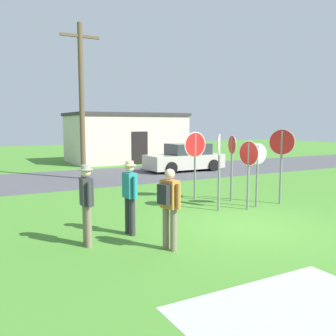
{
  "coord_description": "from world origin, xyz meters",
  "views": [
    {
      "loc": [
        -6.16,
        -7.06,
        2.59
      ],
      "look_at": [
        -0.88,
        2.46,
        1.3
      ],
      "focal_mm": 39.92,
      "sensor_mm": 36.0,
      "label": 1
    }
  ],
  "objects_px": {
    "stop_sign_nearest": "(232,157)",
    "stop_sign_leaning_left": "(257,165)",
    "person_in_teal": "(87,200)",
    "person_holding_notes": "(169,203)",
    "stop_sign_rear_left": "(219,160)",
    "stop_sign_leaning_right": "(249,163)",
    "stop_sign_tallest": "(281,152)",
    "parked_car_on_street": "(185,158)",
    "stop_sign_low_front": "(195,153)",
    "person_in_dark_shirt": "(130,193)",
    "utility_pole": "(82,99)"
  },
  "relations": [
    {
      "from": "stop_sign_leaning_left",
      "to": "person_in_teal",
      "type": "bearing_deg",
      "value": -169.16
    },
    {
      "from": "parked_car_on_street",
      "to": "person_holding_notes",
      "type": "distance_m",
      "value": 13.15
    },
    {
      "from": "stop_sign_leaning_left",
      "to": "stop_sign_nearest",
      "type": "bearing_deg",
      "value": 95.45
    },
    {
      "from": "person_in_teal",
      "to": "stop_sign_leaning_left",
      "type": "bearing_deg",
      "value": 10.84
    },
    {
      "from": "person_holding_notes",
      "to": "person_in_teal",
      "type": "bearing_deg",
      "value": 142.23
    },
    {
      "from": "stop_sign_leaning_left",
      "to": "person_in_dark_shirt",
      "type": "relative_size",
      "value": 1.15
    },
    {
      "from": "person_holding_notes",
      "to": "stop_sign_rear_left",
      "type": "bearing_deg",
      "value": 37.93
    },
    {
      "from": "stop_sign_leaning_right",
      "to": "stop_sign_low_front",
      "type": "bearing_deg",
      "value": 104.88
    },
    {
      "from": "stop_sign_low_front",
      "to": "person_in_dark_shirt",
      "type": "relative_size",
      "value": 1.34
    },
    {
      "from": "stop_sign_nearest",
      "to": "stop_sign_tallest",
      "type": "relative_size",
      "value": 0.91
    },
    {
      "from": "stop_sign_leaning_left",
      "to": "person_in_teal",
      "type": "distance_m",
      "value": 5.86
    },
    {
      "from": "stop_sign_leaning_left",
      "to": "person_holding_notes",
      "type": "height_order",
      "value": "stop_sign_leaning_left"
    },
    {
      "from": "utility_pole",
      "to": "parked_car_on_street",
      "type": "bearing_deg",
      "value": 2.5
    },
    {
      "from": "stop_sign_nearest",
      "to": "stop_sign_leaning_left",
      "type": "xyz_separation_m",
      "value": [
        0.11,
        -1.12,
        -0.15
      ]
    },
    {
      "from": "stop_sign_tallest",
      "to": "stop_sign_low_front",
      "type": "height_order",
      "value": "stop_sign_tallest"
    },
    {
      "from": "stop_sign_leaning_right",
      "to": "stop_sign_tallest",
      "type": "bearing_deg",
      "value": 4.58
    },
    {
      "from": "parked_car_on_street",
      "to": "stop_sign_leaning_left",
      "type": "distance_m",
      "value": 9.3
    },
    {
      "from": "stop_sign_nearest",
      "to": "stop_sign_leaning_left",
      "type": "distance_m",
      "value": 1.13
    },
    {
      "from": "stop_sign_nearest",
      "to": "stop_sign_leaning_left",
      "type": "height_order",
      "value": "stop_sign_nearest"
    },
    {
      "from": "stop_sign_low_front",
      "to": "person_in_teal",
      "type": "height_order",
      "value": "stop_sign_low_front"
    },
    {
      "from": "stop_sign_nearest",
      "to": "person_in_teal",
      "type": "bearing_deg",
      "value": -158.53
    },
    {
      "from": "stop_sign_leaning_right",
      "to": "stop_sign_nearest",
      "type": "bearing_deg",
      "value": 73.53
    },
    {
      "from": "person_in_dark_shirt",
      "to": "person_holding_notes",
      "type": "relative_size",
      "value": 1.03
    },
    {
      "from": "parked_car_on_street",
      "to": "person_holding_notes",
      "type": "xyz_separation_m",
      "value": [
        -7.18,
        -11.02,
        0.29
      ]
    },
    {
      "from": "stop_sign_nearest",
      "to": "stop_sign_tallest",
      "type": "height_order",
      "value": "stop_sign_tallest"
    },
    {
      "from": "stop_sign_leaning_right",
      "to": "stop_sign_rear_left",
      "type": "bearing_deg",
      "value": 160.89
    },
    {
      "from": "stop_sign_leaning_left",
      "to": "person_in_dark_shirt",
      "type": "height_order",
      "value": "stop_sign_leaning_left"
    },
    {
      "from": "person_in_dark_shirt",
      "to": "stop_sign_nearest",
      "type": "bearing_deg",
      "value": 22.81
    },
    {
      "from": "stop_sign_rear_left",
      "to": "person_holding_notes",
      "type": "xyz_separation_m",
      "value": [
        -3.01,
        -2.35,
        -0.55
      ]
    },
    {
      "from": "stop_sign_low_front",
      "to": "stop_sign_leaning_right",
      "type": "bearing_deg",
      "value": -75.12
    },
    {
      "from": "stop_sign_nearest",
      "to": "stop_sign_tallest",
      "type": "distance_m",
      "value": 1.59
    },
    {
      "from": "parked_car_on_street",
      "to": "stop_sign_leaning_right",
      "type": "height_order",
      "value": "stop_sign_leaning_right"
    },
    {
      "from": "stop_sign_nearest",
      "to": "stop_sign_low_front",
      "type": "bearing_deg",
      "value": 137.99
    },
    {
      "from": "stop_sign_low_front",
      "to": "stop_sign_leaning_left",
      "type": "height_order",
      "value": "stop_sign_low_front"
    },
    {
      "from": "utility_pole",
      "to": "stop_sign_tallest",
      "type": "distance_m",
      "value": 9.7
    },
    {
      "from": "stop_sign_leaning_left",
      "to": "person_holding_notes",
      "type": "relative_size",
      "value": 1.18
    },
    {
      "from": "stop_sign_rear_left",
      "to": "stop_sign_leaning_right",
      "type": "bearing_deg",
      "value": -19.11
    },
    {
      "from": "stop_sign_rear_left",
      "to": "person_in_teal",
      "type": "distance_m",
      "value": 4.62
    },
    {
      "from": "stop_sign_tallest",
      "to": "person_in_dark_shirt",
      "type": "xyz_separation_m",
      "value": [
        -5.62,
        -0.77,
        -0.7
      ]
    },
    {
      "from": "stop_sign_leaning_right",
      "to": "person_holding_notes",
      "type": "bearing_deg",
      "value": -152.18
    },
    {
      "from": "parked_car_on_street",
      "to": "person_in_teal",
      "type": "distance_m",
      "value": 13.13
    },
    {
      "from": "utility_pole",
      "to": "stop_sign_leaning_left",
      "type": "relative_size",
      "value": 3.59
    },
    {
      "from": "person_holding_notes",
      "to": "stop_sign_low_front",
      "type": "bearing_deg",
      "value": 51.13
    },
    {
      "from": "parked_car_on_street",
      "to": "person_holding_notes",
      "type": "height_order",
      "value": "person_holding_notes"
    },
    {
      "from": "person_in_teal",
      "to": "stop_sign_tallest",
      "type": "bearing_deg",
      "value": 9.15
    },
    {
      "from": "stop_sign_tallest",
      "to": "stop_sign_leaning_left",
      "type": "xyz_separation_m",
      "value": [
        -1.0,
        0.01,
        -0.35
      ]
    },
    {
      "from": "stop_sign_low_front",
      "to": "person_holding_notes",
      "type": "xyz_separation_m",
      "value": [
        -3.33,
        -4.13,
        -0.62
      ]
    },
    {
      "from": "parked_car_on_street",
      "to": "stop_sign_rear_left",
      "type": "xyz_separation_m",
      "value": [
        -4.17,
        -8.67,
        0.84
      ]
    },
    {
      "from": "stop_sign_leaning_right",
      "to": "stop_sign_leaning_left",
      "type": "distance_m",
      "value": 0.5
    },
    {
      "from": "person_in_dark_shirt",
      "to": "stop_sign_leaning_left",
      "type": "bearing_deg",
      "value": 9.6
    }
  ]
}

